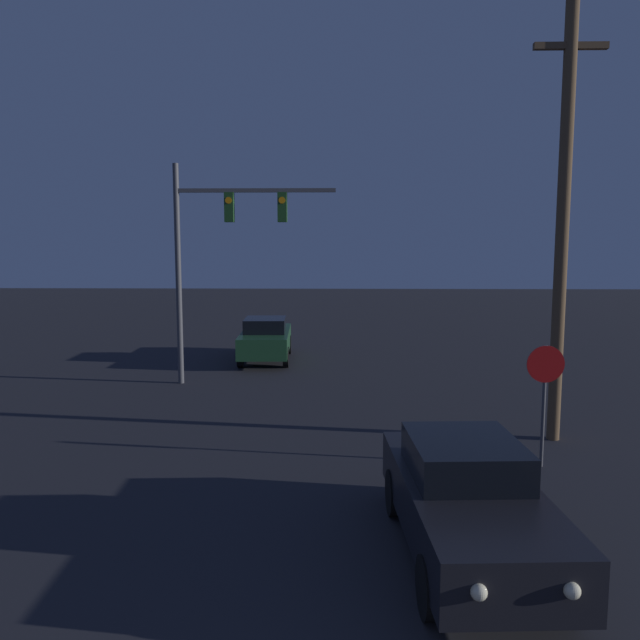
{
  "coord_description": "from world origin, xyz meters",
  "views": [
    {
      "loc": [
        0.36,
        -1.85,
        4.38
      ],
      "look_at": [
        0.0,
        11.98,
        2.7
      ],
      "focal_mm": 35.0,
      "sensor_mm": 36.0,
      "label": 1
    }
  ],
  "objects_px": {
    "car_near": "(466,499)",
    "traffic_signal_mast": "(216,240)",
    "stop_sign": "(545,382)",
    "car_far": "(266,338)",
    "utility_pole": "(563,221)"
  },
  "relations": [
    {
      "from": "car_near",
      "to": "stop_sign",
      "type": "bearing_deg",
      "value": -124.95
    },
    {
      "from": "traffic_signal_mast",
      "to": "utility_pole",
      "type": "bearing_deg",
      "value": -32.43
    },
    {
      "from": "car_far",
      "to": "car_near",
      "type": "bearing_deg",
      "value": -75.55
    },
    {
      "from": "stop_sign",
      "to": "car_far",
      "type": "bearing_deg",
      "value": 120.98
    },
    {
      "from": "traffic_signal_mast",
      "to": "stop_sign",
      "type": "bearing_deg",
      "value": -43.02
    },
    {
      "from": "traffic_signal_mast",
      "to": "stop_sign",
      "type": "height_order",
      "value": "traffic_signal_mast"
    },
    {
      "from": "car_near",
      "to": "utility_pole",
      "type": "height_order",
      "value": "utility_pole"
    },
    {
      "from": "traffic_signal_mast",
      "to": "car_far",
      "type": "bearing_deg",
      "value": 75.03
    },
    {
      "from": "car_far",
      "to": "utility_pole",
      "type": "height_order",
      "value": "utility_pole"
    },
    {
      "from": "traffic_signal_mast",
      "to": "stop_sign",
      "type": "xyz_separation_m",
      "value": [
        7.79,
        -7.27,
        -2.82
      ]
    },
    {
      "from": "car_far",
      "to": "traffic_signal_mast",
      "type": "height_order",
      "value": "traffic_signal_mast"
    },
    {
      "from": "stop_sign",
      "to": "utility_pole",
      "type": "height_order",
      "value": "utility_pole"
    },
    {
      "from": "car_near",
      "to": "traffic_signal_mast",
      "type": "distance_m",
      "value": 12.77
    },
    {
      "from": "car_far",
      "to": "traffic_signal_mast",
      "type": "bearing_deg",
      "value": -107.37
    },
    {
      "from": "stop_sign",
      "to": "car_near",
      "type": "bearing_deg",
      "value": -121.79
    }
  ]
}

